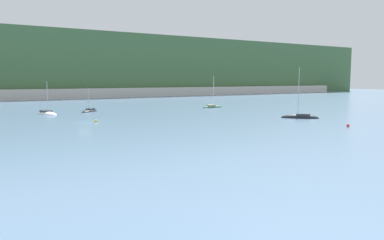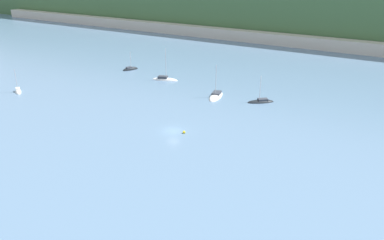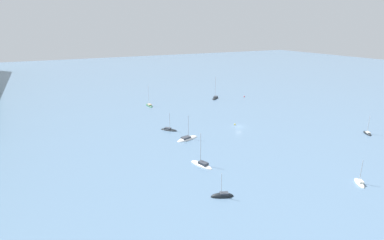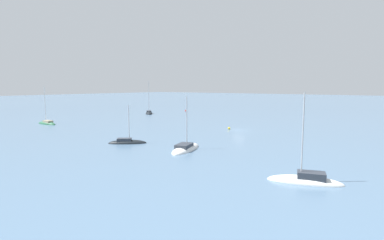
{
  "view_description": "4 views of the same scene",
  "coord_description": "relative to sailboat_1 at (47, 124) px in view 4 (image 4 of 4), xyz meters",
  "views": [
    {
      "loc": [
        -21.48,
        -78.34,
        9.14
      ],
      "look_at": [
        16.25,
        -16.75,
        1.25
      ],
      "focal_mm": 35.0,
      "sensor_mm": 36.0,
      "label": 1
    },
    {
      "loc": [
        40.78,
        -58.6,
        32.05
      ],
      "look_at": [
        4.93,
        -0.57,
        3.79
      ],
      "focal_mm": 35.0,
      "sensor_mm": 36.0,
      "label": 2
    },
    {
      "loc": [
        -91.54,
        67.68,
        38.08
      ],
      "look_at": [
        11.84,
        14.86,
        1.59
      ],
      "focal_mm": 28.0,
      "sensor_mm": 36.0,
      "label": 3
    },
    {
      "loc": [
        -32.21,
        62.18,
        10.38
      ],
      "look_at": [
        8.59,
        6.85,
        2.43
      ],
      "focal_mm": 28.0,
      "sensor_mm": 36.0,
      "label": 4
    }
  ],
  "objects": [
    {
      "name": "ground_plane",
      "position": [
        -47.07,
        -20.89,
        -0.11
      ],
      "size": [
        600.0,
        600.0,
        0.0
      ],
      "primitive_type": "plane",
      "color": "slate"
    },
    {
      "name": "sailboat_1",
      "position": [
        0.0,
        0.0,
        0.0
      ],
      "size": [
        7.65,
        2.27,
        10.95
      ],
      "rotation": [
        0.0,
        0.0,
        0.02
      ],
      "color": "#2D6647",
      "rests_on": "ground_plane"
    },
    {
      "name": "sailboat_3",
      "position": [
        -50.06,
        3.41,
        -0.02
      ],
      "size": [
        5.04,
        9.3,
        9.41
      ],
      "rotation": [
        0.0,
        0.0,
        4.96
      ],
      "color": "white",
      "rests_on": "ground_plane"
    },
    {
      "name": "sailboat_4",
      "position": [
        -1.13,
        -37.89,
        -0.02
      ],
      "size": [
        7.9,
        7.88,
        12.84
      ],
      "rotation": [
        0.0,
        0.0,
        2.36
      ],
      "color": "black",
      "rests_on": "ground_plane"
    },
    {
      "name": "sailboat_5",
      "position": [
        -70.6,
        8.92,
        0.02
      ],
      "size": [
        8.2,
        4.61,
        10.39
      ],
      "rotation": [
        0.0,
        0.0,
        0.32
      ],
      "color": "white",
      "rests_on": "ground_plane"
    },
    {
      "name": "sailboat_7",
      "position": [
        -38.32,
        5.48,
        -0.02
      ],
      "size": [
        6.57,
        6.03,
        7.51
      ],
      "rotation": [
        0.0,
        0.0,
        3.85
      ],
      "color": "black",
      "rests_on": "ground_plane"
    },
    {
      "name": "mooring_buoy_0",
      "position": [
        -44.56,
        -20.66,
        0.17
      ],
      "size": [
        0.56,
        0.56,
        0.56
      ],
      "color": "yellow",
      "rests_on": "ground_plane"
    },
    {
      "name": "mooring_buoy_1",
      "position": [
        -5.7,
        -54.12,
        0.18
      ],
      "size": [
        0.58,
        0.58,
        0.58
      ],
      "color": "red",
      "rests_on": "ground_plane"
    }
  ]
}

